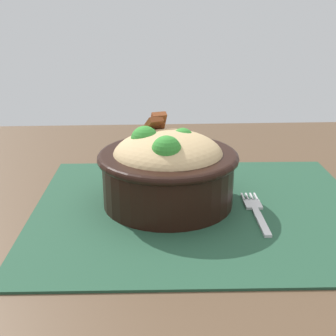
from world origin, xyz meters
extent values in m
cube|color=#4C3826|center=(0.00, 0.00, 0.75)|extent=(1.20, 0.84, 0.03)
cube|color=#1E422D|center=(0.01, -0.03, 0.77)|extent=(0.45, 0.37, 0.00)
cylinder|color=black|center=(-0.03, -0.01, 0.81)|extent=(0.17, 0.17, 0.07)
torus|color=black|center=(-0.03, -0.01, 0.84)|extent=(0.19, 0.19, 0.01)
ellipsoid|color=tan|center=(-0.03, -0.01, 0.84)|extent=(0.20, 0.20, 0.06)
sphere|color=#2F7E2C|center=(-0.01, 0.01, 0.86)|extent=(0.03, 0.03, 0.03)
sphere|color=#2F7E2C|center=(-0.06, 0.00, 0.86)|extent=(0.04, 0.04, 0.04)
sphere|color=#2F7E2C|center=(-0.03, -0.05, 0.86)|extent=(0.04, 0.04, 0.04)
cylinder|color=orange|center=(-0.04, -0.03, 0.86)|extent=(0.01, 0.03, 0.01)
cylinder|color=orange|center=(-0.03, -0.02, 0.86)|extent=(0.02, 0.03, 0.01)
cube|color=brown|center=(-0.04, 0.04, 0.87)|extent=(0.03, 0.04, 0.05)
cube|color=brown|center=(-0.05, 0.03, 0.87)|extent=(0.04, 0.05, 0.04)
cube|color=#B9B9B9|center=(0.08, -0.08, 0.78)|extent=(0.01, 0.06, 0.00)
cube|color=#B9B9B9|center=(0.08, -0.04, 0.78)|extent=(0.01, 0.01, 0.00)
cube|color=#B9B9B9|center=(0.08, -0.02, 0.78)|extent=(0.02, 0.03, 0.00)
cube|color=#B9B9B9|center=(0.09, 0.00, 0.78)|extent=(0.00, 0.02, 0.00)
cube|color=#B9B9B9|center=(0.09, 0.00, 0.78)|extent=(0.00, 0.02, 0.00)
cube|color=#B9B9B9|center=(0.08, 0.00, 0.78)|extent=(0.00, 0.02, 0.00)
cube|color=#B9B9B9|center=(0.08, 0.00, 0.78)|extent=(0.00, 0.02, 0.00)
camera|label=1|loc=(-0.06, -0.56, 1.03)|focal=47.97mm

